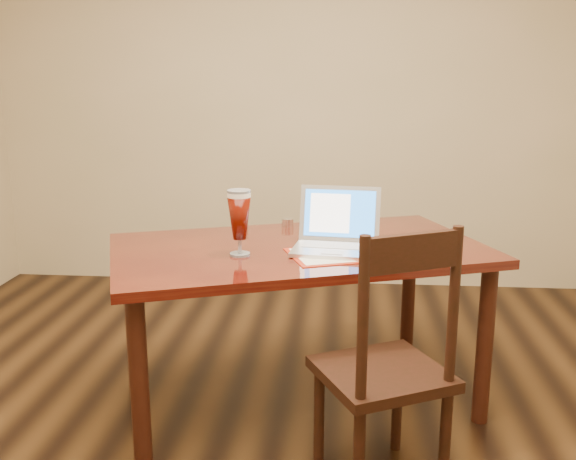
{
  "coord_description": "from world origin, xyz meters",
  "views": [
    {
      "loc": [
        0.27,
        -2.13,
        1.5
      ],
      "look_at": [
        0.04,
        0.56,
        0.86
      ],
      "focal_mm": 40.0,
      "sensor_mm": 36.0,
      "label": 1
    }
  ],
  "objects": [
    {
      "name": "dining_chair",
      "position": [
        0.44,
        0.03,
        0.48
      ],
      "size": [
        0.57,
        0.56,
        1.02
      ],
      "rotation": [
        0.0,
        0.0,
        0.46
      ],
      "color": "black",
      "rests_on": "ground"
    },
    {
      "name": "dining_table",
      "position": [
        0.08,
        0.64,
        0.69
      ],
      "size": [
        1.86,
        1.43,
        1.05
      ],
      "rotation": [
        0.0,
        0.0,
        0.35
      ],
      "color": "#55180B",
      "rests_on": "ground"
    }
  ]
}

